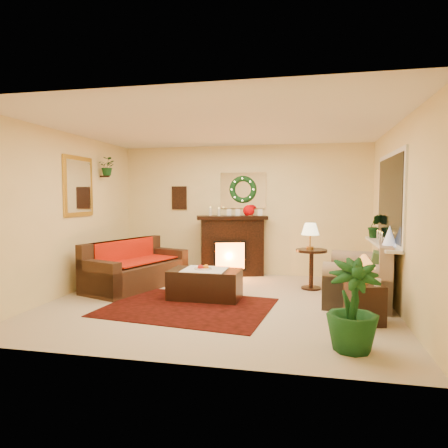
% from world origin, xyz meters
% --- Properties ---
extents(floor, '(5.00, 5.00, 0.00)m').
position_xyz_m(floor, '(0.00, 0.00, 0.00)').
color(floor, beige).
rests_on(floor, ground).
extents(ceiling, '(5.00, 5.00, 0.00)m').
position_xyz_m(ceiling, '(0.00, 0.00, 2.60)').
color(ceiling, white).
rests_on(ceiling, ground).
extents(wall_back, '(5.00, 5.00, 0.00)m').
position_xyz_m(wall_back, '(0.00, 2.25, 1.30)').
color(wall_back, '#EFD88C').
rests_on(wall_back, ground).
extents(wall_front, '(5.00, 5.00, 0.00)m').
position_xyz_m(wall_front, '(0.00, -2.25, 1.30)').
color(wall_front, '#EFD88C').
rests_on(wall_front, ground).
extents(wall_left, '(4.50, 4.50, 0.00)m').
position_xyz_m(wall_left, '(-2.50, 0.00, 1.30)').
color(wall_left, '#EFD88C').
rests_on(wall_left, ground).
extents(wall_right, '(4.50, 4.50, 0.00)m').
position_xyz_m(wall_right, '(2.50, 0.00, 1.30)').
color(wall_right, '#EFD88C').
rests_on(wall_right, ground).
extents(area_rug, '(2.48, 1.98, 0.01)m').
position_xyz_m(area_rug, '(-0.37, -0.39, 0.01)').
color(area_rug, '#4E141C').
rests_on(area_rug, floor).
extents(sofa, '(1.41, 2.06, 0.81)m').
position_xyz_m(sofa, '(-1.62, 0.67, 0.43)').
color(sofa, brown).
rests_on(sofa, floor).
extents(red_throw, '(0.86, 1.40, 0.02)m').
position_xyz_m(red_throw, '(-1.70, 0.79, 0.46)').
color(red_throw, red).
rests_on(red_throw, sofa).
extents(fireplace, '(1.29, 0.73, 1.13)m').
position_xyz_m(fireplace, '(-0.19, 2.04, 0.55)').
color(fireplace, black).
rests_on(fireplace, floor).
extents(poinsettia, '(0.23, 0.23, 0.23)m').
position_xyz_m(poinsettia, '(0.15, 2.02, 1.30)').
color(poinsettia, '#CC0003').
rests_on(poinsettia, fireplace).
extents(mantel_candle_a, '(0.06, 0.06, 0.19)m').
position_xyz_m(mantel_candle_a, '(-0.63, 2.04, 1.26)').
color(mantel_candle_a, silver).
rests_on(mantel_candle_a, fireplace).
extents(mantel_candle_b, '(0.05, 0.05, 0.16)m').
position_xyz_m(mantel_candle_b, '(-0.45, 2.00, 1.26)').
color(mantel_candle_b, white).
rests_on(mantel_candle_b, fireplace).
extents(mantel_mirror, '(0.92, 0.02, 0.72)m').
position_xyz_m(mantel_mirror, '(0.00, 2.23, 1.70)').
color(mantel_mirror, white).
rests_on(mantel_mirror, wall_back).
extents(wreath, '(0.55, 0.11, 0.55)m').
position_xyz_m(wreath, '(0.00, 2.19, 1.72)').
color(wreath, '#194719').
rests_on(wreath, wall_back).
extents(wall_art, '(0.32, 0.03, 0.48)m').
position_xyz_m(wall_art, '(-1.35, 2.23, 1.55)').
color(wall_art, '#381E11').
rests_on(wall_art, wall_back).
extents(gold_mirror, '(0.03, 0.84, 1.00)m').
position_xyz_m(gold_mirror, '(-2.48, 0.30, 1.75)').
color(gold_mirror, gold).
rests_on(gold_mirror, wall_left).
extents(hanging_plant, '(0.33, 0.28, 0.36)m').
position_xyz_m(hanging_plant, '(-2.34, 1.05, 1.97)').
color(hanging_plant, '#194719').
rests_on(hanging_plant, wall_left).
extents(loveseat, '(1.13, 1.69, 0.91)m').
position_xyz_m(loveseat, '(2.05, 0.56, 0.42)').
color(loveseat, tan).
rests_on(loveseat, floor).
extents(window_frame, '(0.03, 1.86, 1.36)m').
position_xyz_m(window_frame, '(2.48, 0.55, 1.55)').
color(window_frame, white).
rests_on(window_frame, wall_right).
extents(window_glass, '(0.02, 1.70, 1.22)m').
position_xyz_m(window_glass, '(2.47, 0.55, 1.55)').
color(window_glass, black).
rests_on(window_glass, wall_right).
extents(window_sill, '(0.22, 1.86, 0.04)m').
position_xyz_m(window_sill, '(2.38, 0.55, 0.87)').
color(window_sill, white).
rests_on(window_sill, wall_right).
extents(mini_tree, '(0.19, 0.19, 0.28)m').
position_xyz_m(mini_tree, '(2.39, 0.07, 1.04)').
color(mini_tree, white).
rests_on(mini_tree, window_sill).
extents(sill_plant, '(0.28, 0.23, 0.51)m').
position_xyz_m(sill_plant, '(2.38, 1.25, 1.08)').
color(sill_plant, '#23411E').
rests_on(sill_plant, window_sill).
extents(side_table_round, '(0.56, 0.56, 0.68)m').
position_xyz_m(side_table_round, '(1.36, 1.15, 0.33)').
color(side_table_round, black).
rests_on(side_table_round, floor).
extents(lamp_cream, '(0.30, 0.30, 0.46)m').
position_xyz_m(lamp_cream, '(1.33, 1.14, 0.88)').
color(lamp_cream, '#F7EAA9').
rests_on(lamp_cream, side_table_round).
extents(end_table_square, '(0.49, 0.49, 0.49)m').
position_xyz_m(end_table_square, '(1.99, -0.61, 0.27)').
color(end_table_square, '#4D2516').
rests_on(end_table_square, floor).
extents(lamp_tiffany, '(0.29, 0.29, 0.42)m').
position_xyz_m(lamp_tiffany, '(1.98, -0.59, 0.74)').
color(lamp_tiffany, '#D5611D').
rests_on(lamp_tiffany, end_table_square).
extents(coffee_table, '(1.09, 0.61, 0.45)m').
position_xyz_m(coffee_table, '(-0.25, 0.13, 0.21)').
color(coffee_table, '#442419').
rests_on(coffee_table, floor).
extents(fruit_bowl, '(0.27, 0.27, 0.06)m').
position_xyz_m(fruit_bowl, '(-0.28, 0.11, 0.45)').
color(fruit_bowl, white).
rests_on(fruit_bowl, coffee_table).
extents(floor_palm, '(1.83, 1.83, 2.83)m').
position_xyz_m(floor_palm, '(1.75, -1.57, 0.45)').
color(floor_palm, '#2D6522').
rests_on(floor_palm, floor).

